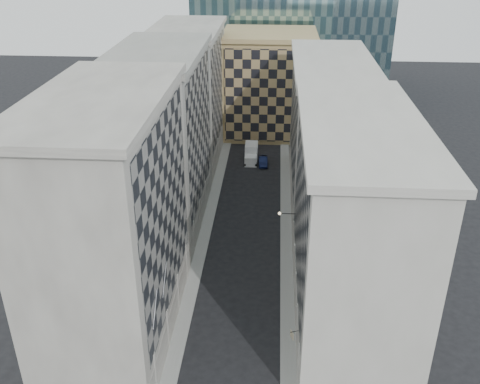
% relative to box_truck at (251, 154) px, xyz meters
% --- Properties ---
extents(sidewalk_west, '(1.50, 100.00, 0.15)m').
position_rel_box_truck_xyz_m(sidewalk_west, '(-4.78, -23.45, -1.16)').
color(sidewalk_west, gray).
rests_on(sidewalk_west, ground).
extents(sidewalk_east, '(1.50, 100.00, 0.15)m').
position_rel_box_truck_xyz_m(sidewalk_east, '(5.72, -23.45, -1.16)').
color(sidewalk_east, gray).
rests_on(sidewalk_east, ground).
extents(bldg_left_a, '(10.80, 22.80, 23.70)m').
position_rel_box_truck_xyz_m(bldg_left_a, '(-10.42, -42.45, 10.59)').
color(bldg_left_a, gray).
rests_on(bldg_left_a, ground).
extents(bldg_left_b, '(10.80, 22.80, 22.70)m').
position_rel_box_truck_xyz_m(bldg_left_b, '(-10.42, -20.45, 10.09)').
color(bldg_left_b, gray).
rests_on(bldg_left_b, ground).
extents(bldg_left_c, '(10.80, 22.80, 21.70)m').
position_rel_box_truck_xyz_m(bldg_left_c, '(-10.41, 1.55, 9.59)').
color(bldg_left_c, gray).
rests_on(bldg_left_c, ground).
extents(bldg_right_a, '(10.80, 26.80, 20.70)m').
position_rel_box_truck_xyz_m(bldg_right_a, '(11.34, -38.45, 9.09)').
color(bldg_right_a, '#B0ACA2').
rests_on(bldg_right_a, ground).
extents(bldg_right_b, '(10.80, 28.80, 19.70)m').
position_rel_box_truck_xyz_m(bldg_right_b, '(11.36, -11.45, 8.62)').
color(bldg_right_b, '#B0ACA2').
rests_on(bldg_right_b, ground).
extents(tan_block, '(16.80, 14.80, 18.80)m').
position_rel_box_truck_xyz_m(tan_block, '(2.47, 14.44, 8.20)').
color(tan_block, tan).
rests_on(tan_block, ground).
extents(flagpoles_left, '(0.10, 6.33, 2.33)m').
position_rel_box_truck_xyz_m(flagpoles_left, '(-5.43, -47.45, 6.77)').
color(flagpoles_left, gray).
rests_on(flagpoles_left, ground).
extents(bracket_lamp, '(1.98, 0.36, 0.36)m').
position_rel_box_truck_xyz_m(bracket_lamp, '(4.84, -29.45, 4.97)').
color(bracket_lamp, black).
rests_on(bracket_lamp, ground).
extents(box_truck, '(2.13, 5.17, 2.83)m').
position_rel_box_truck_xyz_m(box_truck, '(0.00, 0.00, 0.00)').
color(box_truck, white).
rests_on(box_truck, ground).
extents(dark_car, '(1.64, 4.16, 1.35)m').
position_rel_box_truck_xyz_m(dark_car, '(2.05, -1.57, -0.56)').
color(dark_car, '#10173A').
rests_on(dark_car, ground).
extents(shop_sign, '(0.74, 0.65, 0.75)m').
position_rel_box_truck_xyz_m(shop_sign, '(5.88, -47.01, 2.61)').
color(shop_sign, black).
rests_on(shop_sign, ground).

